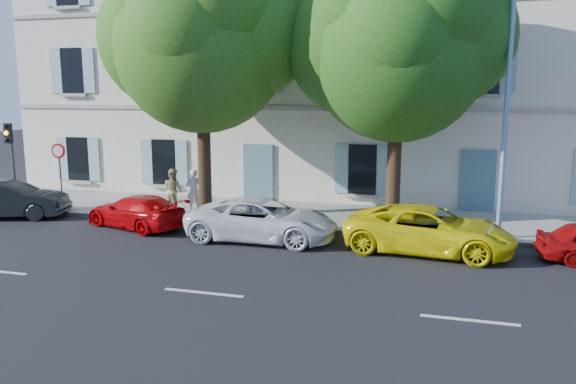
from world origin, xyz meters
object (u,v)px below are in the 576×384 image
(car_dark_sedan, at_px, (9,200))
(pedestrian_b, at_px, (173,190))
(traffic_light, at_px, (10,147))
(car_yellow_supercar, at_px, (429,230))
(tree_left, at_px, (201,46))
(car_red_coupe, at_px, (136,211))
(pedestrian_a, at_px, (194,190))
(tree_right, at_px, (398,54))
(road_sign, at_px, (59,161))
(car_white_coupe, at_px, (262,220))
(street_lamp, at_px, (508,95))

(car_dark_sedan, xyz_separation_m, pedestrian_b, (5.77, 2.00, 0.29))
(car_dark_sedan, distance_m, pedestrian_b, 6.11)
(traffic_light, bearing_deg, car_yellow_supercar, -5.82)
(tree_left, bearing_deg, car_red_coupe, -138.31)
(car_dark_sedan, bearing_deg, traffic_light, 15.08)
(pedestrian_a, bearing_deg, car_dark_sedan, -14.15)
(traffic_light, xyz_separation_m, pedestrian_b, (6.55, 0.82, -1.56))
(car_dark_sedan, height_order, tree_left, tree_left)
(tree_right, xyz_separation_m, pedestrian_b, (-8.24, -0.00, -4.92))
(tree_left, height_order, road_sign, tree_left)
(car_dark_sedan, distance_m, tree_right, 15.08)
(car_dark_sedan, relative_size, tree_right, 0.47)
(pedestrian_a, bearing_deg, pedestrian_b, -5.95)
(car_white_coupe, bearing_deg, tree_right, -58.18)
(car_dark_sedan, relative_size, traffic_light, 1.27)
(car_dark_sedan, distance_m, road_sign, 2.33)
(car_yellow_supercar, height_order, traffic_light, traffic_light)
(pedestrian_a, bearing_deg, tree_right, 142.97)
(tree_right, relative_size, pedestrian_b, 5.39)
(car_yellow_supercar, xyz_separation_m, tree_right, (-1.29, 2.46, 5.22))
(tree_right, bearing_deg, road_sign, -178.33)
(car_dark_sedan, height_order, pedestrian_b, pedestrian_b)
(pedestrian_b, bearing_deg, car_red_coupe, 97.87)
(pedestrian_b, bearing_deg, street_lamp, -165.96)
(car_yellow_supercar, distance_m, pedestrian_a, 9.29)
(traffic_light, bearing_deg, tree_left, 3.14)
(car_dark_sedan, height_order, traffic_light, traffic_light)
(street_lamp, bearing_deg, traffic_light, 179.56)
(car_red_coupe, bearing_deg, car_yellow_supercar, 106.92)
(road_sign, bearing_deg, street_lamp, -2.05)
(pedestrian_b, bearing_deg, car_white_coupe, 169.40)
(car_yellow_supercar, height_order, tree_left, tree_left)
(car_dark_sedan, height_order, pedestrian_a, pedestrian_a)
(pedestrian_a, bearing_deg, car_red_coupe, 31.81)
(car_yellow_supercar, distance_m, pedestrian_b, 9.84)
(road_sign, height_order, pedestrian_a, road_sign)
(traffic_light, relative_size, pedestrian_a, 2.05)
(car_red_coupe, xyz_separation_m, car_white_coupe, (4.76, -0.40, 0.09))
(car_red_coupe, height_order, street_lamp, street_lamp)
(car_dark_sedan, relative_size, tree_left, 0.44)
(road_sign, bearing_deg, pedestrian_a, 7.88)
(car_white_coupe, height_order, pedestrian_a, pedestrian_a)
(tree_left, bearing_deg, road_sign, 179.98)
(tree_right, height_order, pedestrian_a, tree_right)
(car_red_coupe, relative_size, tree_right, 0.44)
(car_red_coupe, bearing_deg, pedestrian_a, 175.29)
(car_dark_sedan, height_order, tree_right, tree_right)
(tree_left, relative_size, pedestrian_b, 5.68)
(car_yellow_supercar, xyz_separation_m, tree_left, (-8.03, 2.08, 5.55))
(car_white_coupe, height_order, tree_left, tree_left)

